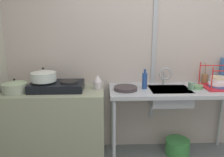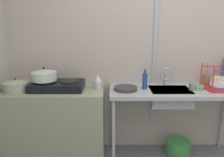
{
  "view_description": "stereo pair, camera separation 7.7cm",
  "coord_description": "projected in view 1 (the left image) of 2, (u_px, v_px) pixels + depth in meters",
  "views": [
    {
      "loc": [
        -0.7,
        -1.08,
        1.56
      ],
      "look_at": [
        -0.61,
        1.3,
        0.97
      ],
      "focal_mm": 35.94,
      "sensor_mm": 36.0,
      "label": 1
    },
    {
      "loc": [
        -0.63,
        -1.09,
        1.56
      ],
      "look_at": [
        -0.61,
        1.3,
        0.97
      ],
      "focal_mm": 35.94,
      "sensor_mm": 36.0,
      "label": 2
    }
  ],
  "objects": [
    {
      "name": "wall_back",
      "position": [
        162.0,
        46.0,
        2.71
      ],
      "size": [
        4.5,
        0.1,
        2.58
      ],
      "primitive_type": "cube",
      "color": "#B5A8A2",
      "rests_on": "ground"
    },
    {
      "name": "wall_metal_strip",
      "position": [
        155.0,
        36.0,
        2.62
      ],
      "size": [
        0.05,
        0.01,
        2.06
      ],
      "primitive_type": "cube",
      "color": "#A3A8B1"
    },
    {
      "name": "counter_concrete",
      "position": [
        56.0,
        125.0,
        2.56
      ],
      "size": [
        1.09,
        0.55,
        0.85
      ],
      "primitive_type": "cube",
      "color": "gray",
      "rests_on": "ground"
    },
    {
      "name": "counter_sink",
      "position": [
        175.0,
        94.0,
        2.53
      ],
      "size": [
        1.47,
        0.55,
        0.85
      ],
      "color": "#A3A8B1",
      "rests_on": "ground"
    },
    {
      "name": "stove",
      "position": [
        57.0,
        86.0,
        2.45
      ],
      "size": [
        0.57,
        0.34,
        0.1
      ],
      "color": "black",
      "rests_on": "counter_concrete"
    },
    {
      "name": "pot_on_left_burner",
      "position": [
        44.0,
        75.0,
        2.42
      ],
      "size": [
        0.27,
        0.27,
        0.15
      ],
      "color": "silver",
      "rests_on": "stove"
    },
    {
      "name": "pot_beside_stove",
      "position": [
        15.0,
        86.0,
        2.36
      ],
      "size": [
        0.26,
        0.26,
        0.15
      ],
      "color": "#95A28E",
      "rests_on": "counter_concrete"
    },
    {
      "name": "percolator",
      "position": [
        98.0,
        82.0,
        2.49
      ],
      "size": [
        0.1,
        0.1,
        0.16
      ],
      "color": "#C0B7C2",
      "rests_on": "counter_concrete"
    },
    {
      "name": "sink_basin",
      "position": [
        169.0,
        96.0,
        2.52
      ],
      "size": [
        0.44,
        0.34,
        0.17
      ],
      "primitive_type": "cube",
      "color": "#A3A8B1",
      "rests_on": "counter_sink"
    },
    {
      "name": "faucet",
      "position": [
        165.0,
        74.0,
        2.6
      ],
      "size": [
        0.15,
        0.08,
        0.22
      ],
      "color": "#A3A8B1",
      "rests_on": "counter_sink"
    },
    {
      "name": "frying_pan",
      "position": [
        126.0,
        88.0,
        2.45
      ],
      "size": [
        0.25,
        0.25,
        0.04
      ],
      "primitive_type": "cylinder",
      "color": "#383034",
      "rests_on": "counter_sink"
    },
    {
      "name": "dish_rack",
      "position": [
        219.0,
        83.0,
        2.53
      ],
      "size": [
        0.34,
        0.33,
        0.27
      ],
      "color": "red",
      "rests_on": "counter_sink"
    },
    {
      "name": "cup_by_rack",
      "position": [
        191.0,
        86.0,
        2.47
      ],
      "size": [
        0.07,
        0.07,
        0.08
      ],
      "primitive_type": "cylinder",
      "color": "gray",
      "rests_on": "counter_sink"
    },
    {
      "name": "small_bowl_on_drainboard",
      "position": [
        197.0,
        87.0,
        2.52
      ],
      "size": [
        0.14,
        0.14,
        0.04
      ],
      "primitive_type": "cylinder",
      "color": "#669A68",
      "rests_on": "counter_sink"
    },
    {
      "name": "bottle_by_sink",
      "position": [
        145.0,
        81.0,
        2.48
      ],
      "size": [
        0.06,
        0.06,
        0.22
      ],
      "color": "navy",
      "rests_on": "counter_sink"
    },
    {
      "name": "utensil_jar",
      "position": [
        205.0,
        78.0,
        2.72
      ],
      "size": [
        0.07,
        0.07,
        0.25
      ],
      "color": "olive",
      "rests_on": "counter_sink"
    },
    {
      "name": "bucket_on_floor",
      "position": [
        177.0,
        147.0,
        2.73
      ],
      "size": [
        0.29,
        0.29,
        0.19
      ],
      "primitive_type": "cylinder",
      "color": "#3B8C43",
      "rests_on": "ground"
    }
  ]
}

